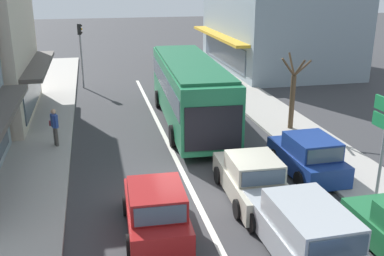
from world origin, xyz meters
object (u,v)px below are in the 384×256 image
city_bus (190,88)px  hatchback_behind_bus_near (156,211)px  traffic_light_downstreet (81,45)px  pedestrian_with_handbag_near (55,125)px  wagon_adjacent_lane_lead (305,232)px  parked_hatchback_kerb_second (308,157)px  sedan_queue_gap_filler (253,179)px  street_tree_right (293,95)px

city_bus → hatchback_behind_bus_near: 10.26m
traffic_light_downstreet → pedestrian_with_handbag_near: 11.38m
city_bus → pedestrian_with_handbag_near: size_ratio=6.72×
wagon_adjacent_lane_lead → pedestrian_with_handbag_near: (-6.86, 9.65, 0.32)m
hatchback_behind_bus_near → pedestrian_with_handbag_near: 8.30m
city_bus → pedestrian_with_handbag_near: bearing=-162.0°
city_bus → wagon_adjacent_lane_lead: (0.51, -11.71, -1.14)m
hatchback_behind_bus_near → pedestrian_with_handbag_near: size_ratio=2.31×
hatchback_behind_bus_near → parked_hatchback_kerb_second: 6.72m
city_bus → hatchback_behind_bus_near: (-3.12, -9.70, -1.17)m
wagon_adjacent_lane_lead → hatchback_behind_bus_near: bearing=151.0°
wagon_adjacent_lane_lead → sedan_queue_gap_filler: bearing=92.8°
city_bus → wagon_adjacent_lane_lead: 11.78m
street_tree_right → hatchback_behind_bus_near: bearing=-135.0°
hatchback_behind_bus_near → wagon_adjacent_lane_lead: 4.15m
city_bus → parked_hatchback_kerb_second: 7.62m
city_bus → traffic_light_downstreet: bearing=119.9°
hatchback_behind_bus_near → wagon_adjacent_lane_lead: (3.63, -2.01, 0.04)m
street_tree_right → parked_hatchback_kerb_second: bearing=-107.6°
hatchback_behind_bus_near → sedan_queue_gap_filler: hatchback_behind_bus_near is taller
parked_hatchback_kerb_second → traffic_light_downstreet: size_ratio=0.89×
wagon_adjacent_lane_lead → traffic_light_downstreet: bearing=105.5°
street_tree_right → pedestrian_with_handbag_near: street_tree_right is taller
hatchback_behind_bus_near → pedestrian_with_handbag_near: (-3.23, 7.64, 0.36)m
traffic_light_downstreet → hatchback_behind_bus_near: bearing=-83.5°
wagon_adjacent_lane_lead → traffic_light_downstreet: (-5.76, 20.83, 2.11)m
parked_hatchback_kerb_second → sedan_queue_gap_filler: bearing=-153.4°
wagon_adjacent_lane_lead → street_tree_right: street_tree_right is taller
wagon_adjacent_lane_lead → traffic_light_downstreet: 21.72m
city_bus → traffic_light_downstreet: (-5.25, 9.12, 0.97)m
traffic_light_downstreet → wagon_adjacent_lane_lead: bearing=-74.5°
city_bus → hatchback_behind_bus_near: size_ratio=2.92×
sedan_queue_gap_filler → wagon_adjacent_lane_lead: (0.17, -3.47, 0.08)m
sedan_queue_gap_filler → wagon_adjacent_lane_lead: bearing=-87.2°
city_bus → hatchback_behind_bus_near: bearing=-107.8°
city_bus → traffic_light_downstreet: size_ratio=2.61×
street_tree_right → city_bus: bearing=155.7°
sedan_queue_gap_filler → pedestrian_with_handbag_near: 9.12m
hatchback_behind_bus_near → traffic_light_downstreet: bearing=96.5°
parked_hatchback_kerb_second → traffic_light_downstreet: traffic_light_downstreet is taller
parked_hatchback_kerb_second → street_tree_right: (1.55, 4.86, 1.04)m
sedan_queue_gap_filler → parked_hatchback_kerb_second: parked_hatchback_kerb_second is taller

